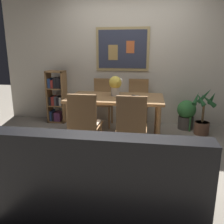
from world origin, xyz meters
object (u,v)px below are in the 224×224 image
(flower_vase, at_px, (115,84))
(dining_chair_near_right, at_px, (132,123))
(dining_chair_far_right, at_px, (138,99))
(dining_chair_far_left, at_px, (103,98))
(leather_couch, at_px, (100,180))
(potted_ivy, at_px, (186,114))
(dining_chair_near_left, at_px, (84,120))
(tv_remote, at_px, (136,96))
(potted_palm, at_px, (203,117))
(bookshelf, at_px, (57,97))
(dining_table, at_px, (116,102))

(flower_vase, bearing_deg, dining_chair_near_right, -68.21)
(dining_chair_far_right, bearing_deg, dining_chair_far_left, -177.97)
(leather_couch, relative_size, flower_vase, 5.54)
(dining_chair_far_right, distance_m, potted_ivy, 0.95)
(dining_chair_far_left, xyz_separation_m, potted_ivy, (1.60, -0.03, -0.24))
(dining_chair_near_left, bearing_deg, tv_remote, 52.09)
(dining_chair_near_left, height_order, potted_palm, dining_chair_near_left)
(dining_chair_far_right, xyz_separation_m, bookshelf, (-1.65, 0.01, -0.02))
(dining_table, relative_size, leather_couch, 0.84)
(dining_chair_far_left, relative_size, potted_ivy, 1.57)
(dining_chair_far_right, relative_size, dining_chair_near_right, 1.00)
(dining_chair_near_left, xyz_separation_m, dining_chair_near_right, (0.64, -0.01, 0.00))
(dining_chair_near_left, relative_size, leather_couch, 0.51)
(bookshelf, bearing_deg, tv_remote, -24.18)
(dining_chair_far_left, relative_size, tv_remote, 5.88)
(dining_chair_near_left, xyz_separation_m, leather_couch, (0.44, -1.09, -0.22))
(dining_chair_far_right, relative_size, potted_ivy, 1.57)
(leather_couch, height_order, potted_palm, leather_couch)
(leather_couch, relative_size, bookshelf, 1.71)
(dining_chair_far_right, distance_m, dining_chair_near_right, 1.57)
(dining_chair_near_left, bearing_deg, leather_couch, -67.94)
(dining_chair_near_left, xyz_separation_m, dining_chair_far_left, (-0.05, 1.53, 0.00))
(potted_ivy, relative_size, potted_palm, 0.70)
(dining_table, bearing_deg, leather_couch, -86.18)
(dining_chair_far_right, bearing_deg, flower_vase, -115.18)
(potted_ivy, bearing_deg, dining_table, -149.23)
(dining_chair_near_left, distance_m, dining_chair_near_right, 0.64)
(dining_chair_near_right, bearing_deg, tv_remote, 89.93)
(dining_chair_far_left, xyz_separation_m, potted_palm, (1.85, -0.29, -0.22))
(dining_table, xyz_separation_m, potted_palm, (1.48, 0.48, -0.31))
(tv_remote, bearing_deg, dining_chair_near_left, -127.91)
(dining_table, bearing_deg, potted_ivy, 30.77)
(potted_ivy, bearing_deg, dining_chair_near_right, -121.14)
(dining_chair_near_right, height_order, tv_remote, dining_chair_near_right)
(dining_table, xyz_separation_m, tv_remote, (0.32, 0.06, 0.10))
(bookshelf, relative_size, potted_ivy, 1.82)
(dining_chair_far_left, bearing_deg, dining_chair_near_right, -65.85)
(potted_palm, bearing_deg, potted_ivy, 133.29)
(leather_couch, height_order, tv_remote, leather_couch)
(potted_palm, bearing_deg, dining_chair_far_left, 171.02)
(dining_chair_far_left, distance_m, flower_vase, 0.87)
(dining_chair_far_left, relative_size, flower_vase, 2.80)
(leather_couch, xyz_separation_m, potted_ivy, (1.11, 2.59, -0.02))
(potted_ivy, distance_m, potted_palm, 0.36)
(potted_ivy, bearing_deg, dining_chair_far_left, 178.80)
(dining_chair_near_right, bearing_deg, dining_chair_far_left, 114.15)
(potted_palm, bearing_deg, dining_chair_near_right, -132.72)
(dining_chair_near_right, relative_size, leather_couch, 0.51)
(tv_remote, bearing_deg, dining_table, -169.15)
(dining_chair_near_left, height_order, potted_ivy, dining_chair_near_left)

